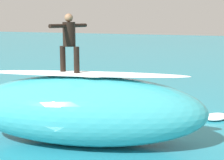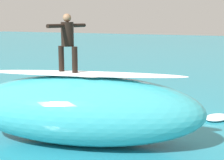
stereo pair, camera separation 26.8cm
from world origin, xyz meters
TOP-DOWN VIEW (x-y plane):
  - ground_plane at (0.00, 0.00)m, footprint 120.00×120.00m
  - wave_crest at (0.06, 2.61)m, footprint 6.89×3.95m
  - wave_foam_lip at (0.06, 2.61)m, footprint 5.55×2.21m
  - surfboard_riding at (0.44, 2.71)m, footprint 2.05×0.79m
  - surfer_riding at (0.44, 2.71)m, footprint 0.61×1.46m
  - surfboard_paddling at (-0.07, -1.70)m, footprint 0.66×2.42m
  - surfer_paddling at (-0.08, -1.57)m, footprint 0.38×1.62m
  - buoy_marker at (3.58, 0.75)m, footprint 0.56×0.56m
  - foam_patch_near at (-2.94, -1.16)m, footprint 1.03×1.19m
  - foam_patch_mid at (-1.31, -2.28)m, footprint 1.39×1.37m
  - foam_patch_far at (2.49, -0.96)m, footprint 0.77×0.91m

SIDE VIEW (x-z plane):
  - ground_plane at x=0.00m, z-range 0.00..0.00m
  - surfboard_paddling at x=-0.07m, z-range 0.00..0.09m
  - foam_patch_mid at x=-1.31m, z-range 0.00..0.14m
  - foam_patch_far at x=2.49m, z-range 0.00..0.16m
  - foam_patch_near at x=-2.94m, z-range 0.00..0.17m
  - surfer_paddling at x=-0.08m, z-range 0.07..0.36m
  - buoy_marker at x=3.58m, z-range -0.19..0.76m
  - wave_crest at x=0.06m, z-range 0.00..1.88m
  - surfboard_riding at x=0.44m, z-range 1.88..1.95m
  - wave_foam_lip at x=0.06m, z-range 1.88..1.96m
  - surfer_riding at x=0.44m, z-range 2.07..3.62m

